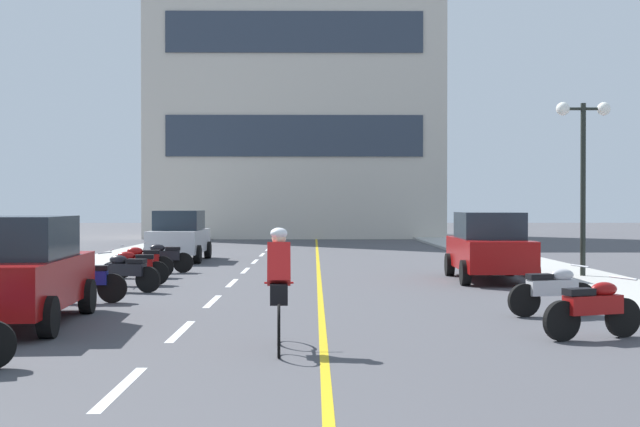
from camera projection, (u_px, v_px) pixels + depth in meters
name	position (u px, v px, depth m)	size (l,w,h in m)	color
ground_plane	(310.00, 273.00, 23.83)	(140.00, 140.00, 0.00)	#47474C
curb_left	(94.00, 264.00, 26.78)	(2.40, 72.00, 0.12)	#A8A8A3
curb_right	(527.00, 264.00, 26.88)	(2.40, 72.00, 0.12)	#A8A8A3
lane_dash_1	(121.00, 388.00, 8.82)	(0.14, 2.20, 0.01)	silver
lane_dash_2	(181.00, 331.00, 12.82)	(0.14, 2.20, 0.01)	silver
lane_dash_3	(213.00, 301.00, 16.82)	(0.14, 2.20, 0.01)	silver
lane_dash_4	(232.00, 283.00, 20.82)	(0.14, 2.20, 0.01)	silver
lane_dash_5	(245.00, 270.00, 24.82)	(0.14, 2.20, 0.01)	silver
lane_dash_6	(255.00, 261.00, 28.82)	(0.14, 2.20, 0.01)	silver
lane_dash_7	(262.00, 255.00, 32.82)	(0.14, 2.20, 0.01)	silver
lane_dash_8	(268.00, 249.00, 36.82)	(0.14, 2.20, 0.01)	silver
lane_dash_9	(272.00, 245.00, 40.82)	(0.14, 2.20, 0.01)	silver
lane_dash_10	(276.00, 242.00, 44.82)	(0.14, 2.20, 0.01)	silver
lane_dash_11	(279.00, 239.00, 48.82)	(0.14, 2.20, 0.01)	silver
centre_line_yellow	(318.00, 266.00, 26.83)	(0.12, 66.00, 0.01)	gold
office_building	(296.00, 79.00, 52.27)	(18.13, 9.21, 20.45)	beige
street_lamp_mid	(583.00, 147.00, 21.63)	(1.46, 0.36, 4.65)	black
parked_car_near	(18.00, 270.00, 13.47)	(2.16, 4.31, 1.82)	black
parked_car_mid	(489.00, 246.00, 21.54)	(2.02, 4.25, 1.82)	black
parked_car_far	(179.00, 236.00, 29.15)	(1.94, 4.21, 1.82)	black
motorcycle_3	(594.00, 308.00, 12.06)	(1.64, 0.79, 0.92)	black
motorcycle_4	(553.00, 290.00, 14.57)	(1.68, 0.64, 0.92)	black
motorcycle_5	(84.00, 280.00, 16.51)	(1.70, 0.60, 0.92)	black
motorcycle_6	(126.00, 272.00, 18.66)	(1.67, 0.70, 0.92)	black
motorcycle_7	(134.00, 267.00, 20.16)	(1.70, 0.60, 0.92)	black
motorcycle_8	(142.00, 261.00, 22.24)	(1.70, 0.60, 0.92)	black
motorcycle_9	(164.00, 257.00, 23.95)	(1.70, 0.60, 0.92)	black
cyclist_rider	(279.00, 286.00, 11.15)	(0.42, 1.77, 1.71)	black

